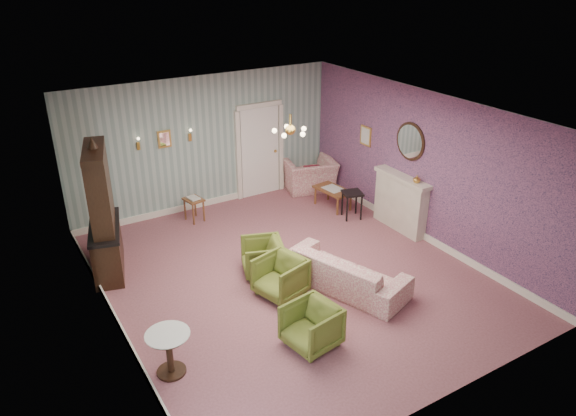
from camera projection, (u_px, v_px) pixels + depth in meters
floor at (290, 275)px, 9.58m from camera, size 7.00×7.00×0.00m
ceiling at (290, 114)px, 8.35m from camera, size 7.00×7.00×0.00m
wall_back at (205, 143)px, 11.68m from camera, size 6.00×0.00×6.00m
wall_front at (449, 307)px, 6.26m from camera, size 6.00×0.00×6.00m
wall_left at (106, 246)px, 7.56m from camera, size 0.00×7.00×7.00m
wall_right at (424, 167)px, 10.38m from camera, size 0.00×7.00×7.00m
wall_right_floral at (424, 167)px, 10.37m from camera, size 0.00×7.00×7.00m
door at (260, 150)px, 12.42m from camera, size 1.12×0.12×2.16m
olive_chair_a at (311, 324)px, 7.73m from camera, size 0.76×0.79×0.72m
olive_chair_b at (280, 275)px, 8.90m from camera, size 0.83×0.86×0.74m
olive_chair_c at (262, 255)px, 9.52m from camera, size 0.83×0.86×0.70m
sofa_chintz at (346, 266)px, 9.07m from camera, size 1.31×2.24×0.84m
wingback_chair at (310, 170)px, 12.87m from camera, size 1.30×1.01×1.01m
dresser at (101, 208)px, 9.24m from camera, size 0.86×1.54×2.43m
fireplace at (400, 202)px, 10.99m from camera, size 0.30×1.40×1.16m
mantel_vase at (417, 179)px, 10.39m from camera, size 0.15×0.15×0.15m
oval_mirror at (410, 142)px, 10.50m from camera, size 0.04×0.76×0.84m
framed_print at (366, 136)px, 11.66m from camera, size 0.04×0.34×0.42m
coffee_table at (333, 198)px, 12.08m from camera, size 0.58×0.92×0.45m
side_table_black at (352, 205)px, 11.55m from camera, size 0.50×0.50×0.60m
pedestal_table at (170, 353)px, 7.22m from camera, size 0.70×0.70×0.65m
nesting_table at (194, 209)px, 11.45m from camera, size 0.40×0.47×0.55m
gilt_mirror_back at (165, 139)px, 11.12m from camera, size 0.28×0.06×0.36m
sconce_left at (138, 144)px, 10.85m from camera, size 0.16×0.12×0.30m
sconce_right at (190, 135)px, 11.36m from camera, size 0.16×0.12×0.30m
chandelier at (290, 131)px, 8.47m from camera, size 0.56×0.56×0.36m
burgundy_cushion at (311, 173)px, 12.74m from camera, size 0.41×0.28×0.39m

